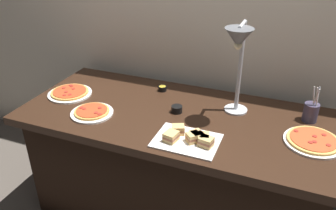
{
  "coord_description": "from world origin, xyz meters",
  "views": [
    {
      "loc": [
        0.61,
        -1.69,
        1.79
      ],
      "look_at": [
        -0.06,
        0.0,
        0.81
      ],
      "focal_mm": 36.79,
      "sensor_mm": 36.0,
      "label": 1
    }
  ],
  "objects_px": {
    "sauce_cup_near": "(162,88)",
    "sauce_cup_far": "(177,109)",
    "sandwich_platter": "(189,138)",
    "utensil_holder": "(311,112)",
    "pizza_plate_raised_stand": "(313,141)",
    "pizza_plate_front": "(92,112)",
    "heat_lamp": "(239,48)",
    "pizza_plate_center": "(70,93)"
  },
  "relations": [
    {
      "from": "utensil_holder",
      "to": "pizza_plate_front",
      "type": "bearing_deg",
      "value": -161.82
    },
    {
      "from": "pizza_plate_front",
      "to": "sandwich_platter",
      "type": "height_order",
      "value": "sandwich_platter"
    },
    {
      "from": "sandwich_platter",
      "to": "sauce_cup_far",
      "type": "xyz_separation_m",
      "value": [
        -0.17,
        0.27,
        0.0
      ]
    },
    {
      "from": "heat_lamp",
      "to": "utensil_holder",
      "type": "distance_m",
      "value": 0.59
    },
    {
      "from": "pizza_plate_front",
      "to": "utensil_holder",
      "type": "distance_m",
      "value": 1.28
    },
    {
      "from": "heat_lamp",
      "to": "pizza_plate_center",
      "type": "distance_m",
      "value": 1.16
    },
    {
      "from": "heat_lamp",
      "to": "pizza_plate_raised_stand",
      "type": "height_order",
      "value": "heat_lamp"
    },
    {
      "from": "pizza_plate_raised_stand",
      "to": "sandwich_platter",
      "type": "height_order",
      "value": "sandwich_platter"
    },
    {
      "from": "pizza_plate_front",
      "to": "utensil_holder",
      "type": "bearing_deg",
      "value": 18.18
    },
    {
      "from": "heat_lamp",
      "to": "utensil_holder",
      "type": "xyz_separation_m",
      "value": [
        0.42,
        0.15,
        -0.38
      ]
    },
    {
      "from": "pizza_plate_center",
      "to": "utensil_holder",
      "type": "xyz_separation_m",
      "value": [
        1.5,
        0.23,
        0.05
      ]
    },
    {
      "from": "sauce_cup_far",
      "to": "utensil_holder",
      "type": "bearing_deg",
      "value": 14.19
    },
    {
      "from": "sandwich_platter",
      "to": "pizza_plate_front",
      "type": "bearing_deg",
      "value": 174.13
    },
    {
      "from": "sauce_cup_far",
      "to": "pizza_plate_front",
      "type": "bearing_deg",
      "value": -155.78
    },
    {
      "from": "pizza_plate_raised_stand",
      "to": "utensil_holder",
      "type": "distance_m",
      "value": 0.24
    },
    {
      "from": "sauce_cup_near",
      "to": "utensil_holder",
      "type": "xyz_separation_m",
      "value": [
        0.94,
        -0.05,
        0.04
      ]
    },
    {
      "from": "pizza_plate_front",
      "to": "sauce_cup_far",
      "type": "height_order",
      "value": "sauce_cup_far"
    },
    {
      "from": "pizza_plate_raised_stand",
      "to": "sandwich_platter",
      "type": "distance_m",
      "value": 0.65
    },
    {
      "from": "sandwich_platter",
      "to": "sauce_cup_near",
      "type": "relative_size",
      "value": 5.97
    },
    {
      "from": "pizza_plate_center",
      "to": "sauce_cup_near",
      "type": "xyz_separation_m",
      "value": [
        0.55,
        0.28,
        0.01
      ]
    },
    {
      "from": "pizza_plate_center",
      "to": "sandwich_platter",
      "type": "relative_size",
      "value": 0.85
    },
    {
      "from": "pizza_plate_raised_stand",
      "to": "utensil_holder",
      "type": "height_order",
      "value": "utensil_holder"
    },
    {
      "from": "sauce_cup_near",
      "to": "sauce_cup_far",
      "type": "relative_size",
      "value": 0.84
    },
    {
      "from": "sandwich_platter",
      "to": "utensil_holder",
      "type": "xyz_separation_m",
      "value": [
        0.58,
        0.46,
        0.04
      ]
    },
    {
      "from": "sandwich_platter",
      "to": "sauce_cup_near",
      "type": "bearing_deg",
      "value": 125.24
    },
    {
      "from": "sandwich_platter",
      "to": "utensil_holder",
      "type": "bearing_deg",
      "value": 38.75
    },
    {
      "from": "pizza_plate_raised_stand",
      "to": "sauce_cup_near",
      "type": "distance_m",
      "value": 1.01
    },
    {
      "from": "pizza_plate_center",
      "to": "pizza_plate_raised_stand",
      "type": "xyz_separation_m",
      "value": [
        1.52,
        -0.0,
        0.0
      ]
    },
    {
      "from": "heat_lamp",
      "to": "pizza_plate_raised_stand",
      "type": "xyz_separation_m",
      "value": [
        0.45,
        -0.08,
        -0.42
      ]
    },
    {
      "from": "heat_lamp",
      "to": "sauce_cup_far",
      "type": "height_order",
      "value": "heat_lamp"
    },
    {
      "from": "pizza_plate_front",
      "to": "utensil_holder",
      "type": "relative_size",
      "value": 1.15
    },
    {
      "from": "pizza_plate_center",
      "to": "utensil_holder",
      "type": "bearing_deg",
      "value": 8.7
    },
    {
      "from": "heat_lamp",
      "to": "utensil_holder",
      "type": "bearing_deg",
      "value": 19.87
    },
    {
      "from": "pizza_plate_raised_stand",
      "to": "sandwich_platter",
      "type": "xyz_separation_m",
      "value": [
        -0.6,
        -0.23,
        0.01
      ]
    },
    {
      "from": "sauce_cup_near",
      "to": "utensil_holder",
      "type": "relative_size",
      "value": 0.26
    },
    {
      "from": "pizza_plate_front",
      "to": "pizza_plate_center",
      "type": "bearing_deg",
      "value": 148.91
    },
    {
      "from": "heat_lamp",
      "to": "sauce_cup_near",
      "type": "bearing_deg",
      "value": 158.45
    },
    {
      "from": "pizza_plate_front",
      "to": "pizza_plate_raised_stand",
      "type": "relative_size",
      "value": 0.85
    },
    {
      "from": "pizza_plate_center",
      "to": "pizza_plate_raised_stand",
      "type": "height_order",
      "value": "same"
    },
    {
      "from": "pizza_plate_front",
      "to": "pizza_plate_center",
      "type": "xyz_separation_m",
      "value": [
        -0.28,
        0.17,
        0.0
      ]
    },
    {
      "from": "pizza_plate_raised_stand",
      "to": "pizza_plate_front",
      "type": "bearing_deg",
      "value": -172.41
    },
    {
      "from": "pizza_plate_front",
      "to": "sauce_cup_far",
      "type": "xyz_separation_m",
      "value": [
        0.47,
        0.21,
        0.01
      ]
    }
  ]
}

